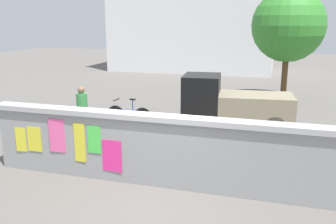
{
  "coord_description": "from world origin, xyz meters",
  "views": [
    {
      "loc": [
        2.28,
        -7.21,
        3.57
      ],
      "look_at": [
        -0.45,
        1.86,
        1.22
      ],
      "focal_mm": 38.95,
      "sensor_mm": 36.0,
      "label": 1
    }
  ],
  "objects_px": {
    "bicycle_far": "(66,139)",
    "tree_roadside": "(288,26)",
    "motorcycle": "(135,141)",
    "auto_rickshaw_truck": "(231,104)",
    "bicycle_near": "(129,115)",
    "person_walking": "(82,106)"
  },
  "relations": [
    {
      "from": "motorcycle",
      "to": "bicycle_far",
      "type": "xyz_separation_m",
      "value": [
        -2.04,
        -0.17,
        -0.1
      ]
    },
    {
      "from": "bicycle_near",
      "to": "person_walking",
      "type": "relative_size",
      "value": 1.06
    },
    {
      "from": "person_walking",
      "to": "tree_roadside",
      "type": "distance_m",
      "value": 10.19
    },
    {
      "from": "auto_rickshaw_truck",
      "to": "person_walking",
      "type": "distance_m",
      "value": 4.88
    },
    {
      "from": "bicycle_far",
      "to": "person_walking",
      "type": "bearing_deg",
      "value": 100.03
    },
    {
      "from": "tree_roadside",
      "to": "motorcycle",
      "type": "bearing_deg",
      "value": -113.22
    },
    {
      "from": "auto_rickshaw_truck",
      "to": "bicycle_near",
      "type": "distance_m",
      "value": 3.6
    },
    {
      "from": "auto_rickshaw_truck",
      "to": "person_walking",
      "type": "relative_size",
      "value": 2.31
    },
    {
      "from": "auto_rickshaw_truck",
      "to": "tree_roadside",
      "type": "height_order",
      "value": "tree_roadside"
    },
    {
      "from": "motorcycle",
      "to": "bicycle_far",
      "type": "relative_size",
      "value": 1.12
    },
    {
      "from": "auto_rickshaw_truck",
      "to": "bicycle_near",
      "type": "height_order",
      "value": "auto_rickshaw_truck"
    },
    {
      "from": "person_walking",
      "to": "auto_rickshaw_truck",
      "type": "bearing_deg",
      "value": 25.39
    },
    {
      "from": "bicycle_far",
      "to": "tree_roadside",
      "type": "bearing_deg",
      "value": 57.24
    },
    {
      "from": "tree_roadside",
      "to": "bicycle_far",
      "type": "bearing_deg",
      "value": -122.76
    },
    {
      "from": "motorcycle",
      "to": "bicycle_near",
      "type": "height_order",
      "value": "bicycle_near"
    },
    {
      "from": "auto_rickshaw_truck",
      "to": "person_walking",
      "type": "xyz_separation_m",
      "value": [
        -4.4,
        -2.09,
        0.09
      ]
    },
    {
      "from": "auto_rickshaw_truck",
      "to": "bicycle_near",
      "type": "bearing_deg",
      "value": -173.47
    },
    {
      "from": "bicycle_near",
      "to": "tree_roadside",
      "type": "xyz_separation_m",
      "value": [
        5.28,
        6.06,
        3.04
      ]
    },
    {
      "from": "auto_rickshaw_truck",
      "to": "bicycle_far",
      "type": "relative_size",
      "value": 2.22
    },
    {
      "from": "bicycle_far",
      "to": "tree_roadside",
      "type": "distance_m",
      "value": 11.33
    },
    {
      "from": "person_walking",
      "to": "tree_roadside",
      "type": "height_order",
      "value": "tree_roadside"
    },
    {
      "from": "bicycle_near",
      "to": "person_walking",
      "type": "distance_m",
      "value": 2.0
    }
  ]
}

